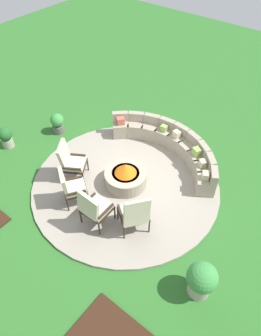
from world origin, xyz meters
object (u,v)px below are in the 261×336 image
object	(u,v)px
lounge_chair_front_right	(71,186)
potted_plant_1	(58,123)
curved_stone_bench	(170,145)
lounge_chair_back_right	(135,213)
fire_pit	(126,176)
potted_plant_2	(201,280)
potted_plant_0	(6,137)
lounge_chair_front_left	(71,161)
lounge_chair_back_left	(94,208)

from	to	relation	value
lounge_chair_front_right	potted_plant_1	size ratio (longest dim) A/B	1.64
curved_stone_bench	lounge_chair_back_right	world-z (taller)	lounge_chair_back_right
fire_pit	curved_stone_bench	bearing A→B (deg)	81.70
fire_pit	curved_stone_bench	world-z (taller)	curved_stone_bench
potted_plant_2	potted_plant_0	bearing A→B (deg)	176.61
lounge_chair_back_right	potted_plant_1	size ratio (longest dim) A/B	1.77
fire_pit	lounge_chair_front_right	world-z (taller)	lounge_chair_front_right
curved_stone_bench	lounge_chair_front_left	xyz separation A→B (m)	(-1.49, -2.34, 0.27)
lounge_chair_front_left	potted_plant_1	bearing A→B (deg)	-153.46
curved_stone_bench	lounge_chair_front_left	distance (m)	2.79
lounge_chair_back_left	lounge_chair_back_right	world-z (taller)	lounge_chair_back_right
potted_plant_2	lounge_chair_front_right	bearing A→B (deg)	178.93
fire_pit	lounge_chair_front_right	xyz separation A→B (m)	(-0.63, -1.25, 0.29)
potted_plant_0	potted_plant_1	size ratio (longest dim) A/B	1.01
curved_stone_bench	lounge_chair_back_right	distance (m)	2.78
fire_pit	potted_plant_1	xyz separation A→B (m)	(-3.00, 0.45, 0.02)
potted_plant_0	potted_plant_2	bearing A→B (deg)	-3.39
lounge_chair_back_right	potted_plant_2	world-z (taller)	lounge_chair_back_right
lounge_chair_front_right	lounge_chair_back_right	distance (m)	1.68
lounge_chair_back_left	potted_plant_1	bearing A→B (deg)	148.70
lounge_chair_back_right	potted_plant_1	bearing A→B (deg)	105.91
potted_plant_1	potted_plant_2	xyz separation A→B (m)	(5.86, -1.77, 0.14)
lounge_chair_front_right	fire_pit	bearing A→B (deg)	97.61
curved_stone_bench	lounge_chair_front_right	xyz separation A→B (m)	(-0.87, -2.93, 0.25)
lounge_chair_front_left	lounge_chair_back_right	distance (m)	2.29
lounge_chair_front_left	potted_plant_1	xyz separation A→B (m)	(-1.76, 1.11, -0.28)
curved_stone_bench	potted_plant_1	size ratio (longest dim) A/B	5.79
curved_stone_bench	potted_plant_1	bearing A→B (deg)	-159.28
lounge_chair_front_left	potted_plant_0	bearing A→B (deg)	-114.81
lounge_chair_back_right	potted_plant_0	world-z (taller)	lounge_chair_back_right
potted_plant_0	potted_plant_2	distance (m)	6.53
lounge_chair_front_right	lounge_chair_back_right	bearing A→B (deg)	43.90
curved_stone_bench	fire_pit	bearing A→B (deg)	-98.30
lounge_chair_front_left	potted_plant_0	xyz separation A→B (m)	(-2.42, -0.27, -0.27)
potted_plant_1	fire_pit	bearing A→B (deg)	-8.57
curved_stone_bench	potted_plant_2	world-z (taller)	potted_plant_2
potted_plant_0	fire_pit	bearing A→B (deg)	14.25
lounge_chair_front_right	lounge_chair_back_left	distance (m)	0.87
fire_pit	lounge_chair_front_right	distance (m)	1.43
fire_pit	potted_plant_0	size ratio (longest dim) A/B	1.67
lounge_chair_front_right	lounge_chair_back_right	xyz separation A→B (m)	(1.65, 0.28, 0.02)
curved_stone_bench	lounge_chair_back_right	size ratio (longest dim) A/B	3.27
fire_pit	lounge_chair_back_left	world-z (taller)	lounge_chair_back_left
potted_plant_2	lounge_chair_back_left	bearing A→B (deg)	-178.34
lounge_chair_back_left	lounge_chair_back_right	size ratio (longest dim) A/B	1.00
lounge_chair_back_right	lounge_chair_back_left	bearing A→B (deg)	153.29
fire_pit	lounge_chair_back_left	size ratio (longest dim) A/B	0.95
lounge_chair_back_right	potted_plant_0	bearing A→B (deg)	124.85
curved_stone_bench	lounge_chair_back_left	xyz separation A→B (m)	(-0.01, -3.07, 0.27)
lounge_chair_back_right	potted_plant_0	distance (m)	4.69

